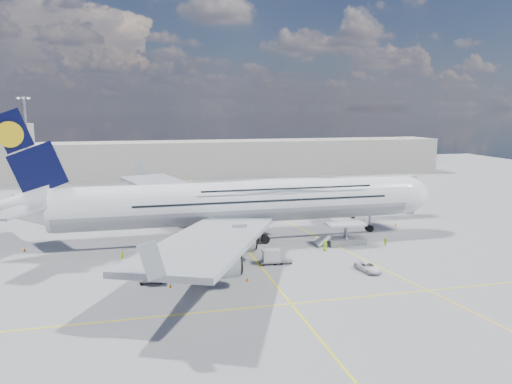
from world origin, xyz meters
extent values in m
plane|color=gray|center=(0.00, 0.00, 0.00)|extent=(300.00, 300.00, 0.00)
cube|color=#FFED0D|center=(0.00, 0.00, 0.01)|extent=(0.25, 220.00, 0.01)
cube|color=#FFED0D|center=(0.00, -20.00, 0.01)|extent=(120.00, 0.25, 0.01)
cube|color=#FFED0D|center=(14.00, 10.00, 0.01)|extent=(14.16, 99.06, 0.01)
cylinder|color=white|center=(0.00, 10.00, 6.80)|extent=(62.00, 7.20, 7.20)
cylinder|color=#9EA0A5|center=(0.00, 10.00, 6.65)|extent=(60.76, 7.13, 7.13)
ellipsoid|color=white|center=(8.00, 10.00, 8.78)|extent=(36.00, 6.84, 3.76)
ellipsoid|color=white|center=(31.00, 10.00, 6.80)|extent=(11.52, 7.20, 7.20)
ellipsoid|color=black|center=(34.24, 10.00, 7.40)|extent=(3.84, 4.16, 1.44)
cone|color=white|center=(-35.50, 10.00, 7.60)|extent=(10.00, 6.84, 6.84)
cube|color=black|center=(-33.50, 10.00, 16.40)|extent=(11.02, 0.46, 14.61)
cylinder|color=yellow|center=(-35.60, 10.00, 18.90)|extent=(4.00, 0.60, 4.00)
cube|color=#999EA3|center=(-8.00, 30.00, 5.60)|extent=(25.49, 39.15, 3.35)
cube|color=#999EA3|center=(-8.00, -10.00, 5.60)|extent=(25.49, 39.15, 3.35)
cylinder|color=#B7BABF|center=(-3.00, 22.50, 3.20)|extent=(5.20, 3.50, 3.50)
cylinder|color=#B7BABF|center=(-7.50, 33.00, 3.20)|extent=(5.20, 3.50, 3.50)
cylinder|color=#B7BABF|center=(-3.00, -2.50, 3.20)|extent=(5.20, 3.50, 3.50)
cylinder|color=#B7BABF|center=(-7.50, -13.00, 3.20)|extent=(5.20, 3.50, 3.50)
cylinder|color=gray|center=(25.00, 10.00, 2.20)|extent=(0.44, 0.44, 3.80)
cylinder|color=black|center=(25.00, 10.00, 0.65)|extent=(1.30, 0.90, 1.30)
cylinder|color=gray|center=(0.00, 10.00, 2.20)|extent=(0.56, 0.56, 3.80)
cylinder|color=black|center=(0.00, 13.20, 0.75)|extent=(1.50, 0.90, 1.50)
cube|color=#B7B7BC|center=(25.00, 18.60, 7.10)|extent=(3.00, 10.00, 2.60)
cube|color=#B7B7BC|center=(33.00, 23.60, 7.10)|extent=(18.00, 3.00, 2.60)
cylinder|color=gray|center=(27.00, 21.60, 3.55)|extent=(0.80, 0.80, 7.10)
cylinder|color=black|center=(27.00, 21.60, 0.45)|extent=(0.90, 0.80, 0.90)
cylinder|color=gray|center=(41.00, 23.60, 3.55)|extent=(1.00, 1.00, 7.10)
cube|color=gray|center=(41.00, 23.60, 0.40)|extent=(2.00, 2.00, 0.80)
cylinder|color=#B7B7BC|center=(25.00, 14.80, 7.10)|extent=(3.60, 3.60, 2.80)
cube|color=silver|center=(17.00, 2.90, 3.50)|extent=(6.50, 3.20, 0.35)
cube|color=gray|center=(17.00, 2.90, 0.55)|extent=(6.50, 3.20, 1.10)
cube|color=gray|center=(17.00, 2.90, 2.05)|extent=(0.22, 1.99, 3.00)
cylinder|color=black|center=(14.40, 1.70, 0.35)|extent=(0.70, 0.30, 0.70)
cube|color=silver|center=(12.80, 2.90, 1.00)|extent=(2.16, 2.60, 1.60)
cylinder|color=gray|center=(-40.00, 45.00, 12.50)|extent=(0.70, 0.70, 25.00)
cube|color=gray|center=(-40.00, 45.00, 25.20)|extent=(3.00, 0.40, 0.60)
cube|color=#B2AD9E|center=(0.00, 95.00, 6.00)|extent=(180.00, 16.00, 12.00)
cube|color=#193814|center=(40.00, 140.00, 4.00)|extent=(160.00, 6.00, 8.00)
cube|color=gray|center=(-18.21, -4.38, 0.38)|extent=(3.63, 2.68, 0.19)
cylinder|color=black|center=(-19.51, -5.03, 0.24)|extent=(0.48, 0.19, 0.48)
cylinder|color=black|center=(-16.91, -3.73, 0.24)|extent=(0.48, 0.19, 0.48)
cube|color=silver|center=(-18.21, -4.38, 1.25)|extent=(2.78, 2.30, 1.62)
cube|color=gray|center=(-15.22, -4.87, 0.34)|extent=(3.04, 1.75, 0.18)
cylinder|color=black|center=(-16.39, -5.46, 0.22)|extent=(0.43, 0.18, 0.43)
cylinder|color=black|center=(-14.04, -4.28, 0.22)|extent=(0.43, 0.18, 0.43)
cube|color=gray|center=(-13.39, -1.88, 0.33)|extent=(3.15, 2.21, 0.17)
cylinder|color=black|center=(-14.54, -2.45, 0.21)|extent=(0.42, 0.17, 0.42)
cylinder|color=black|center=(-12.25, -1.31, 0.21)|extent=(0.42, 0.17, 0.42)
cube|color=gray|center=(-15.78, -8.63, 0.36)|extent=(3.26, 1.94, 0.19)
cylinder|color=black|center=(-17.02, -9.25, 0.23)|extent=(0.46, 0.19, 0.46)
cylinder|color=black|center=(-14.53, -8.01, 0.23)|extent=(0.46, 0.19, 0.46)
cube|color=silver|center=(-15.78, -8.63, 1.19)|extent=(2.42, 1.76, 1.56)
cube|color=gray|center=(3.42, -4.67, 0.35)|extent=(3.25, 2.08, 0.18)
cylinder|color=black|center=(2.20, -5.28, 0.22)|extent=(0.44, 0.18, 0.44)
cylinder|color=black|center=(4.63, -4.07, 0.22)|extent=(0.44, 0.18, 0.44)
cube|color=gray|center=(1.85, -4.62, 0.40)|extent=(3.54, 2.05, 0.21)
cylinder|color=black|center=(0.48, -5.30, 0.25)|extent=(0.50, 0.21, 0.50)
cylinder|color=black|center=(3.22, -3.93, 0.25)|extent=(0.50, 0.21, 0.50)
cube|color=silver|center=(1.85, -4.62, 1.31)|extent=(2.62, 1.88, 1.71)
cube|color=white|center=(-9.28, -9.00, 0.69)|extent=(2.82, 1.41, 1.28)
cube|color=black|center=(-9.28, -9.00, 1.48)|extent=(1.04, 1.23, 0.49)
cylinder|color=black|center=(-10.27, -9.54, 0.32)|extent=(0.63, 0.25, 0.63)
cylinder|color=black|center=(-8.30, -8.46, 0.32)|extent=(0.63, 0.25, 0.63)
cube|color=gray|center=(-0.54, 27.25, 1.07)|extent=(7.34, 3.92, 2.14)
cube|color=white|center=(-1.29, 27.25, 3.11)|extent=(5.58, 3.66, 2.36)
cube|color=white|center=(2.14, 27.25, 2.04)|extent=(2.38, 2.80, 1.72)
cube|color=black|center=(2.89, 27.25, 2.25)|extent=(0.59, 2.13, 0.96)
cylinder|color=black|center=(1.82, 26.02, 0.59)|extent=(1.18, 0.38, 1.18)
cylinder|color=black|center=(-2.90, 28.48, 0.59)|extent=(1.18, 0.38, 1.18)
cube|color=orange|center=(-1.29, 27.25, 2.36)|extent=(5.64, 3.72, 0.54)
cube|color=gray|center=(-16.25, 45.48, 1.03)|extent=(7.16, 4.77, 2.07)
cube|color=white|center=(-16.97, 45.48, 3.00)|extent=(5.56, 4.22, 2.27)
cube|color=white|center=(-13.67, 45.48, 1.96)|extent=(2.60, 2.89, 1.65)
cube|color=black|center=(-12.94, 45.48, 2.17)|extent=(0.90, 1.98, 0.93)
cylinder|color=black|center=(-13.98, 44.29, 0.57)|extent=(1.14, 0.36, 1.14)
cylinder|color=black|center=(-18.52, 46.67, 0.57)|extent=(1.14, 0.36, 1.14)
imported|color=white|center=(14.26, -11.19, 0.63)|extent=(2.74, 4.82, 1.27)
imported|color=#E4F219|center=(25.80, 13.89, 0.87)|extent=(0.71, 0.76, 1.74)
imported|color=#AFDF17|center=(22.90, -0.11, 0.78)|extent=(0.96, 0.96, 1.57)
imported|color=#C0EC18|center=(-19.58, 1.07, 0.96)|extent=(0.77, 1.22, 1.93)
imported|color=#ACFF1A|center=(12.18, -0.09, 0.91)|extent=(1.06, 0.99, 1.82)
imported|color=#DAFE1A|center=(-7.30, -4.93, 0.77)|extent=(1.12, 0.84, 1.53)
cone|color=orange|center=(32.51, 13.43, 0.29)|extent=(0.46, 0.46, 0.59)
cube|color=orange|center=(32.51, 13.43, 0.02)|extent=(0.40, 0.40, 0.03)
cone|color=orange|center=(-10.17, 16.74, 0.30)|extent=(0.47, 0.47, 0.60)
cube|color=orange|center=(-10.17, 16.74, 0.02)|extent=(0.40, 0.40, 0.03)
cone|color=orange|center=(-7.02, 35.56, 0.28)|extent=(0.44, 0.44, 0.55)
cube|color=orange|center=(-7.02, 35.56, 0.01)|extent=(0.38, 0.38, 0.03)
cone|color=orange|center=(-3.27, -11.08, 0.29)|extent=(0.45, 0.45, 0.58)
cube|color=orange|center=(-3.27, -11.08, 0.02)|extent=(0.39, 0.39, 0.03)
cone|color=orange|center=(-13.47, -11.07, 0.25)|extent=(0.39, 0.39, 0.50)
cube|color=orange|center=(-13.47, -11.07, 0.01)|extent=(0.34, 0.34, 0.03)
cone|color=orange|center=(-35.10, 11.19, 0.31)|extent=(0.48, 0.48, 0.61)
cube|color=orange|center=(-35.10, 11.19, 0.02)|extent=(0.41, 0.41, 0.03)
camera|label=1|loc=(-17.43, -73.28, 22.73)|focal=35.00mm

